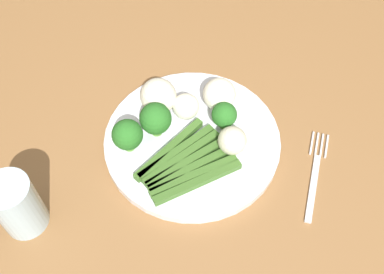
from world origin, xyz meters
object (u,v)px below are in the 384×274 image
Objects in this scene: dining_table at (233,186)px; cauliflower_back_right at (232,140)px; broccoli_front at (127,135)px; broccoli_right at (224,115)px; water_glass at (17,205)px; plate at (192,141)px; cauliflower_mid at (219,94)px; asparagus_bundle at (185,164)px; fork at (315,174)px; broccoli_near_center at (156,119)px; cauliflower_edge at (186,107)px; cauliflower_left at (158,96)px.

dining_table is 0.14m from cauliflower_back_right.
broccoli_front is at bearing -162.59° from cauliflower_back_right.
water_glass is (-0.23, -0.24, 0.01)m from broccoli_right.
broccoli_right is at bearing 132.56° from dining_table.
plate is at bearing -179.05° from dining_table.
broccoli_right is 0.05m from cauliflower_back_right.
cauliflower_mid is (0.02, 0.08, 0.04)m from plate.
plate is 0.05m from asparagus_bundle.
broccoli_right is 1.11× the size of cauliflower_back_right.
cauliflower_back_right is at bearing -57.46° from broccoli_right.
fork is at bearing -12.81° from broccoli_right.
broccoli_right is at bearing 33.53° from broccoli_front.
broccoli_right is at bearing 24.58° from broccoli_near_center.
fork is 0.45m from water_glass.
broccoli_right is 0.85× the size of broccoli_front.
asparagus_bundle is 3.76× the size of cauliflower_edge.
plate is at bearing 27.19° from broccoli_front.
asparagus_bundle is at bearing -96.80° from cauliflower_mid.
cauliflower_back_right is (0.12, 0.01, -0.01)m from broccoli_near_center.
water_glass reaches higher than cauliflower_mid.
cauliflower_edge is 0.97× the size of cauliflower_back_right.
cauliflower_left reaches higher than plate.
plate is 0.07m from broccoli_near_center.
cauliflower_left reaches higher than fork.
asparagus_bundle is 2.75× the size of cauliflower_left.
broccoli_near_center is 1.37× the size of cauliflower_back_right.
cauliflower_left is (-0.07, 0.04, 0.04)m from plate.
cauliflower_back_right is at bearing -9.86° from asparagus_bundle.
broccoli_right reaches higher than asparagus_bundle.
cauliflower_back_right is 0.45× the size of water_glass.
broccoli_right is 0.50× the size of water_glass.
asparagus_bundle reaches higher than fork.
broccoli_front is 0.11m from cauliflower_edge.
broccoli_right reaches higher than cauliflower_back_right.
water_glass is at bearing -123.82° from cauliflower_edge.
broccoli_front is 0.59× the size of water_glass.
water_glass reaches higher than broccoli_right.
cauliflower_mid is (0.11, 0.13, -0.01)m from broccoli_front.
water_glass is at bearing -133.03° from plate.
plate is 1.72× the size of asparagus_bundle.
cauliflower_left is (-0.05, 0.00, 0.01)m from cauliflower_edge.
asparagus_bundle reaches higher than plate.
dining_table is 7.46× the size of fork.
dining_table is at bearing -22.54° from cauliflower_edge.
broccoli_near_center is at bearing -177.35° from dining_table.
cauliflower_mid reaches higher than cauliflower_back_right.
cauliflower_back_right is at bearing 88.52° from fork.
cauliflower_edge is at bearing 157.46° from dining_table.
broccoli_near_center is at bearing -176.49° from cauliflower_back_right.
cauliflower_mid is (-0.02, 0.04, -0.00)m from broccoli_right.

